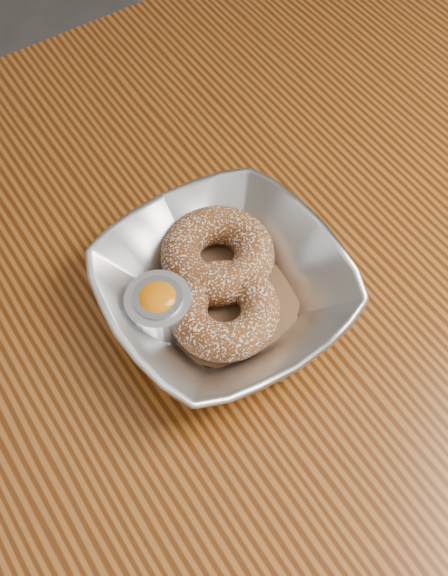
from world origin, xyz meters
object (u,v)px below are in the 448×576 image
donut_back (218,255)px  serving_bowl (224,289)px  ramekin (159,307)px  donut_front (224,310)px  table (132,349)px

donut_back → serving_bowl: bearing=-114.3°
donut_back → ramekin: size_ratio=1.81×
donut_front → table: bearing=133.7°
donut_back → donut_front: 0.06m
serving_bowl → ramekin: 0.06m
table → donut_front: donut_front is taller
serving_bowl → donut_back: serving_bowl is taller
table → donut_front: (0.07, -0.08, 0.13)m
table → ramekin: (0.02, -0.04, 0.13)m
ramekin → donut_back: bearing=15.0°
serving_bowl → donut_front: 0.02m
table → serving_bowl: (0.08, -0.06, 0.13)m
table → donut_back: donut_back is taller
serving_bowl → donut_back: (0.02, 0.04, 0.00)m
donut_front → ramekin: (-0.05, 0.03, 0.00)m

